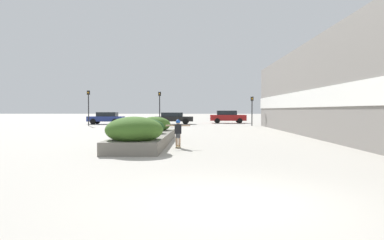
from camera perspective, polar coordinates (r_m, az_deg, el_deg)
ground_plane at (r=6.40m, az=8.37°, el=-13.57°), size 300.00×300.00×0.00m
building_wall_right at (r=20.51m, az=21.42°, el=5.16°), size 0.67×35.86×5.97m
planter_box at (r=16.69m, az=-7.74°, el=-2.20°), size 2.29×9.43×1.42m
skateboard at (r=15.32m, az=-2.34°, el=-4.39°), size 0.24×0.64×0.09m
skateboarder at (r=15.26m, az=-2.34°, el=-1.65°), size 1.09×0.20×1.17m
car_leftmost at (r=42.05m, az=-14.10°, el=0.36°), size 4.17×1.89×1.44m
car_center_left at (r=44.35m, az=5.95°, el=0.57°), size 4.58×1.90×1.62m
car_center_right at (r=40.83m, az=-3.12°, el=0.36°), size 4.60×1.91×1.39m
traffic_light_left at (r=37.23m, az=-5.42°, el=2.89°), size 0.28×0.30×3.67m
traffic_light_right at (r=37.17m, az=9.98°, el=2.37°), size 0.28×0.30×3.13m
traffic_light_far_left at (r=38.31m, az=-16.88°, el=2.89°), size 0.28×0.30×3.78m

